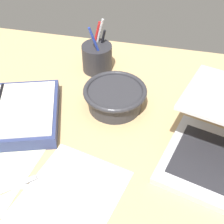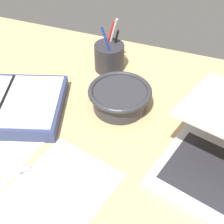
# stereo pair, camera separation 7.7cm
# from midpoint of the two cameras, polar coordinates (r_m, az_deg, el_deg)

# --- Properties ---
(desk_top) EXTENTS (1.40, 1.00, 0.02)m
(desk_top) POSITION_cam_midpoint_polar(r_m,az_deg,el_deg) (0.79, 0.50, -6.55)
(desk_top) COLOR tan
(desk_top) RESTS_ON ground
(bowl) EXTENTS (0.18, 0.18, 0.06)m
(bowl) POSITION_cam_midpoint_polar(r_m,az_deg,el_deg) (0.86, 4.05, 2.59)
(bowl) COLOR #2D2D33
(bowl) RESTS_ON desk_top
(pen_cup) EXTENTS (0.09, 0.09, 0.17)m
(pen_cup) POSITION_cam_midpoint_polar(r_m,az_deg,el_deg) (1.01, 1.72, 10.01)
(pen_cup) COLOR #28282D
(pen_cup) RESTS_ON desk_top
(planner) EXTENTS (0.37, 0.32, 0.04)m
(planner) POSITION_cam_midpoint_polar(r_m,az_deg,el_deg) (0.90, -16.63, 1.20)
(planner) COLOR navy
(planner) RESTS_ON desk_top
(paper_sheet_front) EXTENTS (0.26, 0.32, 0.00)m
(paper_sheet_front) POSITION_cam_midpoint_polar(r_m,az_deg,el_deg) (0.70, -7.86, -15.66)
(paper_sheet_front) COLOR white
(paper_sheet_front) RESTS_ON desk_top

